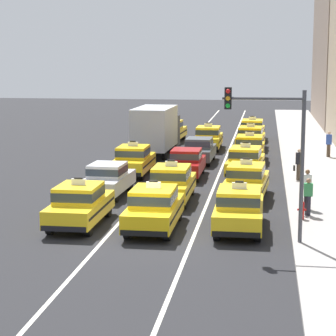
% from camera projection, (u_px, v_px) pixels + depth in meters
% --- Properties ---
extents(ground_plane, '(160.00, 160.00, 0.00)m').
position_uv_depth(ground_plane, '(149.00, 239.00, 25.08)').
color(ground_plane, '#232326').
extents(lane_stripe_left_center, '(0.14, 80.00, 0.01)m').
position_uv_depth(lane_stripe_left_center, '(177.00, 158.00, 44.84)').
color(lane_stripe_left_center, silver).
rests_on(lane_stripe_left_center, ground).
extents(lane_stripe_center_right, '(0.14, 80.00, 0.01)m').
position_uv_depth(lane_stripe_center_right, '(225.00, 159.00, 44.39)').
color(lane_stripe_center_right, silver).
rests_on(lane_stripe_center_right, ground).
extents(sidewalk_curb, '(4.00, 90.00, 0.15)m').
position_uv_depth(sidewalk_curb, '(319.00, 173.00, 38.70)').
color(sidewalk_curb, '#9E9993').
rests_on(sidewalk_curb, ground).
extents(taxi_left_nearest, '(1.84, 4.57, 1.96)m').
position_uv_depth(taxi_left_nearest, '(80.00, 204.00, 26.87)').
color(taxi_left_nearest, black).
rests_on(taxi_left_nearest, ground).
extents(sedan_left_second, '(1.91, 4.36, 1.58)m').
position_uv_depth(sedan_left_second, '(108.00, 178.00, 32.59)').
color(sedan_left_second, black).
rests_on(sedan_left_second, ground).
extents(taxi_left_third, '(1.84, 4.57, 1.96)m').
position_uv_depth(taxi_left_third, '(133.00, 160.00, 38.27)').
color(taxi_left_third, black).
rests_on(taxi_left_third, ground).
extents(box_truck_left_fourth, '(2.44, 7.02, 3.27)m').
position_uv_depth(box_truck_left_fourth, '(157.00, 129.00, 46.12)').
color(box_truck_left_fourth, black).
rests_on(box_truck_left_fourth, ground).
extents(taxi_left_fifth, '(2.04, 4.65, 1.96)m').
position_uv_depth(taxi_left_fifth, '(171.00, 130.00, 53.26)').
color(taxi_left_fifth, black).
rests_on(taxi_left_fifth, ground).
extents(taxi_center_nearest, '(1.83, 4.57, 1.96)m').
position_uv_depth(taxi_center_nearest, '(154.00, 207.00, 26.24)').
color(taxi_center_nearest, black).
rests_on(taxi_center_nearest, ground).
extents(taxi_center_second, '(1.82, 4.56, 1.96)m').
position_uv_depth(taxi_center_second, '(172.00, 183.00, 31.32)').
color(taxi_center_second, black).
rests_on(taxi_center_second, ground).
extents(sedan_center_third, '(1.78, 4.31, 1.58)m').
position_uv_depth(sedan_center_third, '(186.00, 162.00, 37.55)').
color(sedan_center_third, black).
rests_on(sedan_center_third, ground).
extents(sedan_center_fourth, '(1.84, 4.33, 1.58)m').
position_uv_depth(sedan_center_fourth, '(199.00, 149.00, 42.66)').
color(sedan_center_fourth, black).
rests_on(sedan_center_fourth, ground).
extents(taxi_center_fifth, '(1.84, 4.57, 1.96)m').
position_uv_depth(taxi_center_fifth, '(208.00, 137.00, 48.70)').
color(taxi_center_fifth, black).
rests_on(taxi_center_fifth, ground).
extents(taxi_right_nearest, '(1.83, 4.56, 1.96)m').
position_uv_depth(taxi_right_nearest, '(239.00, 208.00, 26.09)').
color(taxi_right_nearest, black).
rests_on(taxi_right_nearest, ground).
extents(taxi_right_second, '(2.12, 4.67, 1.96)m').
position_uv_depth(taxi_right_second, '(246.00, 181.00, 31.88)').
color(taxi_right_second, black).
rests_on(taxi_right_second, ground).
extents(taxi_right_third, '(2.12, 4.67, 1.96)m').
position_uv_depth(taxi_right_third, '(245.00, 161.00, 37.77)').
color(taxi_right_third, black).
rests_on(taxi_right_third, ground).
extents(taxi_right_fourth, '(1.89, 4.59, 1.96)m').
position_uv_depth(taxi_right_fourth, '(250.00, 148.00, 43.23)').
color(taxi_right_fourth, black).
rests_on(taxi_right_fourth, ground).
extents(taxi_right_fifth, '(2.07, 4.65, 1.96)m').
position_uv_depth(taxi_right_fifth, '(251.00, 138.00, 48.56)').
color(taxi_right_fifth, black).
rests_on(taxi_right_fifth, ground).
extents(taxi_right_sixth, '(1.94, 4.61, 1.96)m').
position_uv_depth(taxi_right_sixth, '(252.00, 129.00, 53.91)').
color(taxi_right_sixth, black).
rests_on(taxi_right_sixth, ground).
extents(pedestrian_near_crosswalk, '(0.47, 0.24, 1.55)m').
position_uv_depth(pedestrian_near_crosswalk, '(308.00, 197.00, 27.95)').
color(pedestrian_near_crosswalk, '#23232D').
rests_on(pedestrian_near_crosswalk, sidewalk_curb).
extents(pedestrian_mid_block, '(0.47, 0.24, 1.68)m').
position_uv_depth(pedestrian_mid_block, '(299.00, 164.00, 35.88)').
color(pedestrian_mid_block, '#473828').
rests_on(pedestrian_mid_block, sidewalk_curb).
extents(pedestrian_by_storefront, '(0.36, 0.24, 1.66)m').
position_uv_depth(pedestrian_by_storefront, '(329.00, 144.00, 44.18)').
color(pedestrian_by_storefront, '#473828').
rests_on(pedestrian_by_storefront, sidewalk_curb).
extents(pedestrian_far_corner, '(0.47, 0.24, 1.72)m').
position_uv_depth(pedestrian_far_corner, '(307.00, 189.00, 29.12)').
color(pedestrian_far_corner, '#23232D').
rests_on(pedestrian_far_corner, sidewalk_curb).
extents(fire_hydrant, '(0.36, 0.22, 0.73)m').
position_uv_depth(fire_hydrant, '(302.00, 209.00, 27.41)').
color(fire_hydrant, red).
rests_on(fire_hydrant, sidewalk_curb).
extents(traffic_light_pole, '(2.87, 0.33, 5.58)m').
position_uv_depth(traffic_light_pole, '(275.00, 138.00, 23.58)').
color(traffic_light_pole, '#47474C').
rests_on(traffic_light_pole, ground).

